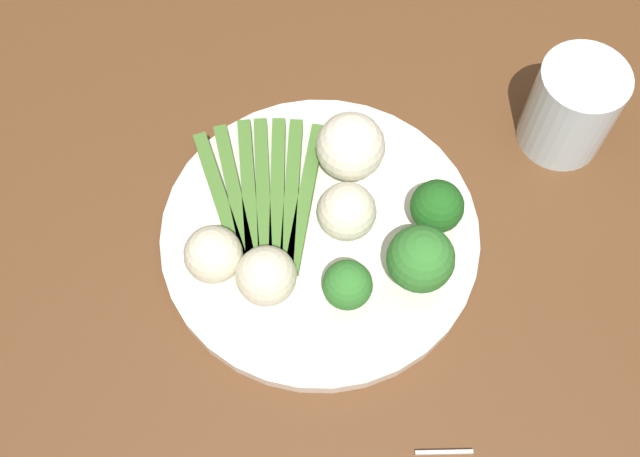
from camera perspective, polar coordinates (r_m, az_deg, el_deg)
ground_plane at (r=1.39m, az=1.71°, el=-13.18°), size 6.00×6.00×0.02m
dining_table at (r=0.78m, az=2.99°, el=-2.43°), size 1.30×1.08×0.72m
plate at (r=0.68m, az=-0.00°, el=-0.47°), size 0.28×0.28×0.01m
asparagus_bundle at (r=0.68m, az=-4.17°, el=2.48°), size 0.16×0.12×0.01m
broccoli_front_left at (r=0.62m, az=2.02°, el=-4.19°), size 0.04×0.04×0.05m
broccoli_back at (r=0.65m, az=8.56°, el=1.57°), size 0.05×0.05×0.06m
broccoli_near_center at (r=0.62m, az=7.37°, el=-2.27°), size 0.06×0.06×0.07m
cauliflower_edge at (r=0.68m, az=2.06°, el=5.97°), size 0.06×0.06×0.06m
cauliflower_left at (r=0.64m, az=-7.83°, el=-1.90°), size 0.05×0.05×0.05m
cauliflower_right at (r=0.65m, az=1.97°, el=1.24°), size 0.05×0.05×0.05m
cauliflower_mid at (r=0.63m, az=-3.96°, el=-3.48°), size 0.05×0.05×0.05m
water_glass at (r=0.74m, az=17.96°, el=8.42°), size 0.08×0.08×0.09m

